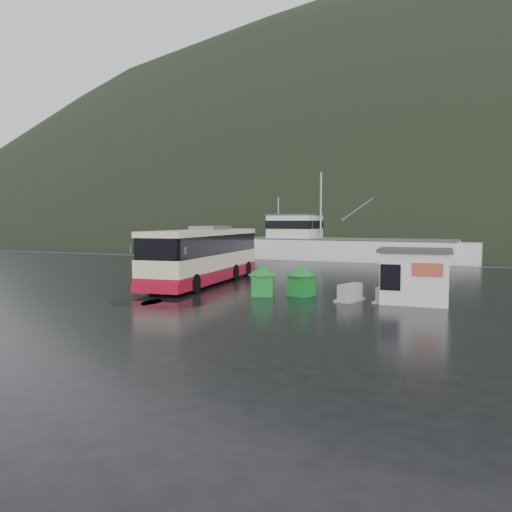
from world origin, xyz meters
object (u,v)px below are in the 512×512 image
at_px(waste_bin_right, 302,296).
at_px(white_van, 180,278).
at_px(waste_bin_left, 263,296).
at_px(ticket_kiosk, 414,303).
at_px(fishing_trawler, 347,257).
at_px(jersey_barrier_b, 386,302).
at_px(jersey_barrier_a, 350,301).
at_px(dome_tent, 187,290).
at_px(coach_bus, 205,283).

bearing_deg(waste_bin_right, white_van, 157.23).
relative_size(waste_bin_left, ticket_kiosk, 0.48).
distance_m(white_van, fishing_trawler, 24.63).
xyz_separation_m(jersey_barrier_b, fishing_trawler, (-8.64, 28.38, 0.00)).
bearing_deg(fishing_trawler, jersey_barrier_a, -74.07).
bearing_deg(jersey_barrier_a, ticket_kiosk, 11.77).
height_order(waste_bin_left, jersey_barrier_a, waste_bin_left).
distance_m(white_van, dome_tent, 5.57).
bearing_deg(jersey_barrier_a, jersey_barrier_b, 11.38).
relative_size(white_van, waste_bin_left, 4.15).
height_order(dome_tent, fishing_trawler, fishing_trawler).
xyz_separation_m(dome_tent, jersey_barrier_a, (9.06, -0.16, 0.00)).
bearing_deg(fishing_trawler, ticket_kiosk, -68.50).
xyz_separation_m(white_van, dome_tent, (3.30, -4.49, 0.00)).
xyz_separation_m(white_van, jersey_barrier_b, (13.97, -4.33, 0.00)).
distance_m(ticket_kiosk, fishing_trawler, 29.79).
bearing_deg(white_van, jersey_barrier_a, -26.13).
distance_m(jersey_barrier_b, fishing_trawler, 29.66).
bearing_deg(dome_tent, jersey_barrier_a, -1.04).
bearing_deg(waste_bin_left, jersey_barrier_b, 4.76).
bearing_deg(dome_tent, coach_bus, 101.05).
xyz_separation_m(waste_bin_right, dome_tent, (-6.48, -0.38, 0.00)).
height_order(coach_bus, fishing_trawler, fishing_trawler).
bearing_deg(waste_bin_right, jersey_barrier_b, -3.04).
height_order(coach_bus, jersey_barrier_b, coach_bus).
relative_size(waste_bin_right, jersey_barrier_a, 0.93).
xyz_separation_m(coach_bus, waste_bin_left, (5.25, -3.32, 0.00)).
relative_size(waste_bin_left, jersey_barrier_b, 1.04).
relative_size(waste_bin_left, jersey_barrier_a, 0.94).
distance_m(coach_bus, jersey_barrier_b, 11.60).
height_order(coach_bus, waste_bin_right, coach_bus).
xyz_separation_m(coach_bus, white_van, (-2.72, 1.51, 0.00)).
distance_m(white_van, jersey_barrier_a, 13.21).
height_order(waste_bin_right, fishing_trawler, fishing_trawler).
distance_m(waste_bin_right, jersey_barrier_b, 4.19).
distance_m(white_van, jersey_barrier_b, 14.63).
bearing_deg(white_van, coach_bus, -34.51).
bearing_deg(ticket_kiosk, coach_bus, 165.05).
relative_size(coach_bus, waste_bin_left, 8.03).
relative_size(waste_bin_right, ticket_kiosk, 0.47).
distance_m(coach_bus, white_van, 3.11).
distance_m(waste_bin_left, jersey_barrier_b, 6.02).
relative_size(jersey_barrier_a, fishing_trawler, 0.06).
xyz_separation_m(coach_bus, ticket_kiosk, (12.47, -2.55, 0.00)).
relative_size(white_van, ticket_kiosk, 1.98).
bearing_deg(jersey_barrier_a, waste_bin_left, -177.70).
bearing_deg(white_van, jersey_barrier_b, -22.73).
bearing_deg(waste_bin_left, jersey_barrier_a, 2.30).
bearing_deg(fishing_trawler, waste_bin_left, -82.61).
bearing_deg(jersey_barrier_a, white_van, 159.38).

